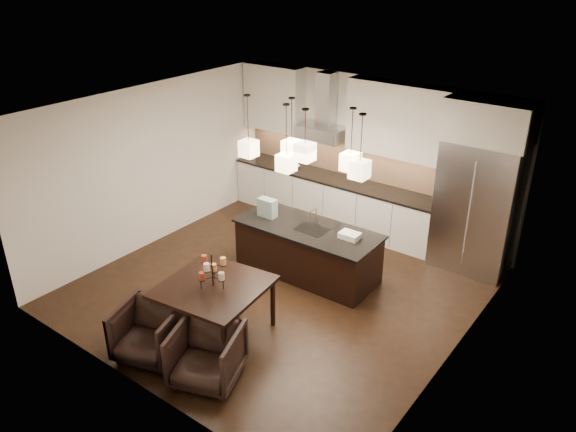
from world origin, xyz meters
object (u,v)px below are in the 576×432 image
Objects in this scene: island_body at (307,252)px; armchair_right at (207,355)px; refrigerator at (477,207)px; armchair_left at (149,332)px; dining_table at (215,310)px.

island_body is 2.80× the size of armchair_right.
armchair_left is at bearing -117.78° from refrigerator.
refrigerator is 4.86m from armchair_right.
dining_table is (-2.09, -3.83, -0.69)m from refrigerator.
island_body reaches higher than armchair_left.
armchair_left is at bearing 166.40° from armchair_right.
dining_table reaches higher than armchair_right.
dining_table is 1.63× the size of armchair_left.
refrigerator is at bearing 40.81° from island_body.
refrigerator is 5.31m from armchair_left.
refrigerator is 2.77m from island_body.
island_body is at bearing 80.79° from dining_table.
island_body is (-2.01, -1.78, -0.68)m from refrigerator.
refrigerator reaches higher than armchair_left.
island_body is at bearing 78.95° from armchair_right.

